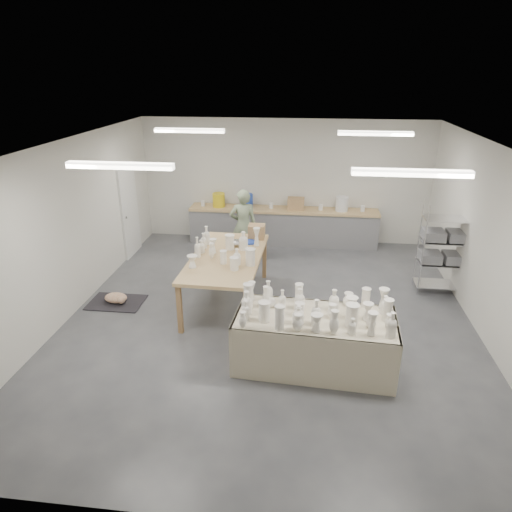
# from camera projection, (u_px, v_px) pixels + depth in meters

# --- Properties ---
(room) EXTENTS (8.00, 8.02, 3.00)m
(room) POSITION_uv_depth(u_px,v_px,m) (264.00, 203.00, 7.40)
(room) COLOR #424449
(room) RESTS_ON ground
(back_counter) EXTENTS (4.60, 0.60, 1.24)m
(back_counter) POSITION_uv_depth(u_px,v_px,m) (283.00, 225.00, 11.29)
(back_counter) COLOR tan
(back_counter) RESTS_ON ground
(wire_shelf) EXTENTS (0.88, 0.48, 1.80)m
(wire_shelf) POSITION_uv_depth(u_px,v_px,m) (443.00, 248.00, 8.68)
(wire_shelf) COLOR silver
(wire_shelf) RESTS_ON ground
(drying_table) EXTENTS (2.36, 1.23, 1.18)m
(drying_table) POSITION_uv_depth(u_px,v_px,m) (315.00, 338.00, 6.63)
(drying_table) COLOR olive
(drying_table) RESTS_ON ground
(work_table) EXTENTS (1.30, 2.52, 1.31)m
(work_table) POSITION_uv_depth(u_px,v_px,m) (229.00, 254.00, 8.35)
(work_table) COLOR tan
(work_table) RESTS_ON ground
(rug) EXTENTS (1.00, 0.70, 0.02)m
(rug) POSITION_uv_depth(u_px,v_px,m) (116.00, 302.00, 8.57)
(rug) COLOR black
(rug) RESTS_ON ground
(cat) EXTENTS (0.45, 0.34, 0.18)m
(cat) POSITION_uv_depth(u_px,v_px,m) (117.00, 298.00, 8.51)
(cat) COLOR white
(cat) RESTS_ON rug
(potter) EXTENTS (0.67, 0.51, 1.66)m
(potter) POSITION_uv_depth(u_px,v_px,m) (243.00, 226.00, 10.17)
(potter) COLOR gray
(potter) RESTS_ON ground
(red_stool) EXTENTS (0.38, 0.38, 0.33)m
(red_stool) POSITION_uv_depth(u_px,v_px,m) (245.00, 244.00, 10.62)
(red_stool) COLOR red
(red_stool) RESTS_ON ground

